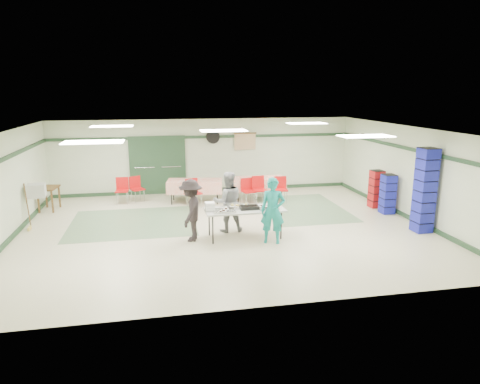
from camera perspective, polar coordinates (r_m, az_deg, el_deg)
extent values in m
plane|color=#BFB499|center=(11.86, -2.10, -4.82)|extent=(11.00, 11.00, 0.00)
plane|color=white|center=(11.31, -2.22, 8.29)|extent=(11.00, 11.00, 0.00)
plane|color=beige|center=(15.90, -4.69, 4.84)|extent=(11.00, 0.00, 11.00)
plane|color=beige|center=(7.24, 3.42, -5.61)|extent=(11.00, 0.00, 11.00)
plane|color=beige|center=(11.98, -29.12, 0.34)|extent=(0.00, 9.00, 9.00)
plane|color=beige|center=(13.48, 21.63, 2.39)|extent=(0.00, 9.00, 9.00)
cube|color=#213C25|center=(15.78, -4.73, 7.34)|extent=(11.00, 0.06, 0.10)
cube|color=#213C25|center=(16.11, -4.59, 0.28)|extent=(11.00, 0.06, 0.12)
cube|color=#213C25|center=(11.85, -29.37, 3.65)|extent=(0.06, 9.00, 0.10)
cube|color=#213C25|center=(12.29, -28.31, -5.52)|extent=(0.06, 9.00, 0.12)
cube|color=#213C25|center=(13.36, 21.78, 5.33)|extent=(0.06, 9.00, 0.10)
cube|color=#213C25|center=(13.75, 21.07, -2.90)|extent=(0.06, 9.00, 0.12)
cube|color=#637C5A|center=(12.70, -14.06, -3.96)|extent=(3.50, 3.00, 0.01)
cube|color=#637C5A|center=(13.92, 8.38, -2.17)|extent=(2.50, 3.50, 0.01)
cube|color=gray|center=(15.80, -12.61, 3.40)|extent=(0.90, 0.06, 2.10)
cube|color=gray|center=(15.80, -9.16, 3.56)|extent=(0.90, 0.06, 2.10)
cube|color=#213C25|center=(15.77, -10.91, 3.47)|extent=(2.00, 0.03, 2.15)
cylinder|color=black|center=(15.79, -3.63, 7.36)|extent=(0.50, 0.10, 0.50)
cube|color=#D1B182|center=(16.01, 0.68, 6.75)|extent=(0.80, 0.02, 0.60)
cube|color=#B9B9B4|center=(10.92, 0.64, -2.37)|extent=(2.04, 0.85, 0.04)
cylinder|color=black|center=(10.57, -3.64, -5.08)|extent=(0.04, 0.04, 0.72)
cylinder|color=black|center=(10.94, 5.51, -4.47)|extent=(0.04, 0.04, 0.72)
cylinder|color=black|center=(11.19, -4.13, -4.04)|extent=(0.04, 0.04, 0.72)
cylinder|color=black|center=(11.54, 4.54, -3.50)|extent=(0.04, 0.04, 0.72)
cube|color=silver|center=(10.96, 3.76, -2.16)|extent=(0.53, 0.41, 0.02)
cube|color=silver|center=(11.03, -0.11, -2.03)|extent=(0.61, 0.46, 0.02)
cube|color=silver|center=(10.68, -2.14, -2.55)|extent=(0.56, 0.43, 0.02)
cube|color=black|center=(10.90, 1.23, -2.06)|extent=(0.48, 0.31, 0.08)
cube|color=white|center=(10.76, -4.05, -1.94)|extent=(0.23, 0.21, 0.21)
imported|color=#13847F|center=(10.55, 4.39, -2.50)|extent=(0.70, 0.57, 1.65)
imported|color=gray|center=(11.38, -1.62, -1.32)|extent=(0.80, 0.62, 1.63)
imported|color=black|center=(10.76, -6.56, -2.44)|extent=(0.83, 1.13, 1.57)
cube|color=red|center=(14.81, 2.44, 1.84)|extent=(1.83, 0.80, 0.05)
cube|color=red|center=(14.85, 2.43, 1.12)|extent=(1.83, 0.82, 0.40)
cylinder|color=black|center=(14.45, -0.24, 0.01)|extent=(0.04, 0.04, 0.72)
cylinder|color=black|center=(14.79, 5.57, 0.27)|extent=(0.04, 0.04, 0.72)
cylinder|color=black|center=(15.03, -0.66, 0.54)|extent=(0.04, 0.04, 0.72)
cylinder|color=black|center=(15.36, 4.93, 0.78)|extent=(0.04, 0.04, 0.72)
cube|color=red|center=(14.46, -6.07, 1.50)|extent=(1.92, 1.06, 0.05)
cube|color=red|center=(14.50, -6.05, 0.76)|extent=(1.92, 1.08, 0.40)
cylinder|color=black|center=(14.32, -9.14, -0.28)|extent=(0.04, 0.04, 0.72)
cylinder|color=black|center=(14.22, -3.06, -0.22)|extent=(0.04, 0.04, 0.72)
cylinder|color=black|center=(14.91, -8.87, 0.27)|extent=(0.04, 0.04, 0.72)
cylinder|color=black|center=(14.81, -3.03, 0.33)|extent=(0.04, 0.04, 0.72)
cube|color=#B30E0F|center=(14.23, 2.65, 0.25)|extent=(0.47, 0.47, 0.04)
cube|color=#B30E0F|center=(14.35, 2.41, 1.34)|extent=(0.43, 0.08, 0.43)
cylinder|color=silver|center=(14.07, 2.20, -0.92)|extent=(0.02, 0.02, 0.45)
cylinder|color=silver|center=(14.18, 3.52, -0.83)|extent=(0.02, 0.02, 0.45)
cylinder|color=silver|center=(14.39, 1.77, -0.60)|extent=(0.02, 0.02, 0.45)
cylinder|color=silver|center=(14.50, 3.06, -0.51)|extent=(0.02, 0.02, 0.45)
cube|color=#B30E0F|center=(14.15, 1.15, 0.07)|extent=(0.49, 0.49, 0.04)
cube|color=#B30E0F|center=(14.26, 0.83, 1.09)|extent=(0.40, 0.14, 0.40)
cylinder|color=silver|center=(14.00, 0.84, -1.05)|extent=(0.02, 0.02, 0.42)
cylinder|color=silver|center=(14.13, 2.02, -0.92)|extent=(0.02, 0.02, 0.42)
cylinder|color=silver|center=(14.28, 0.28, -0.76)|extent=(0.02, 0.02, 0.42)
cylinder|color=silver|center=(14.41, 1.44, -0.63)|extent=(0.02, 0.02, 0.42)
cube|color=#B30E0F|center=(14.42, 5.50, 0.29)|extent=(0.44, 0.44, 0.04)
cube|color=#B30E0F|center=(14.55, 5.37, 1.32)|extent=(0.41, 0.08, 0.41)
cylinder|color=silver|center=(14.29, 4.96, -0.79)|extent=(0.02, 0.02, 0.43)
cylinder|color=silver|center=(14.35, 6.24, -0.75)|extent=(0.02, 0.02, 0.43)
cylinder|color=silver|center=(14.60, 4.72, -0.48)|extent=(0.02, 0.02, 0.43)
cylinder|color=silver|center=(14.66, 5.98, -0.44)|extent=(0.02, 0.02, 0.43)
cube|color=#B30E0F|center=(13.88, -6.15, -0.15)|extent=(0.55, 0.55, 0.04)
cube|color=#B30E0F|center=(14.00, -6.50, 0.95)|extent=(0.42, 0.18, 0.43)
cylinder|color=silver|center=(13.72, -6.49, -1.38)|extent=(0.02, 0.02, 0.45)
cylinder|color=silver|center=(13.86, -5.19, -1.20)|extent=(0.02, 0.02, 0.45)
cylinder|color=silver|center=(14.03, -7.06, -1.07)|extent=(0.02, 0.02, 0.45)
cylinder|color=silver|center=(14.16, -5.78, -0.89)|extent=(0.02, 0.02, 0.45)
cube|color=#B30E0F|center=(14.89, -13.51, 0.36)|extent=(0.54, 0.54, 0.04)
cube|color=#B30E0F|center=(15.00, -13.85, 1.30)|extent=(0.38, 0.22, 0.40)
cylinder|color=silver|center=(14.73, -13.77, -0.71)|extent=(0.02, 0.02, 0.42)
cylinder|color=silver|center=(14.86, -12.64, -0.53)|extent=(0.02, 0.02, 0.42)
cylinder|color=silver|center=(15.02, -14.28, -0.48)|extent=(0.02, 0.02, 0.42)
cylinder|color=silver|center=(15.14, -13.17, -0.30)|extent=(0.02, 0.02, 0.42)
cube|color=#B30E0F|center=(14.72, -15.46, 0.14)|extent=(0.43, 0.43, 0.04)
cube|color=#B30E0F|center=(14.85, -15.42, 1.15)|extent=(0.41, 0.06, 0.41)
cylinder|color=silver|center=(14.64, -16.12, -0.93)|extent=(0.02, 0.02, 0.43)
cylinder|color=silver|center=(14.59, -14.84, -0.89)|extent=(0.02, 0.02, 0.43)
cylinder|color=silver|center=(14.96, -15.95, -0.62)|extent=(0.02, 0.02, 0.43)
cylinder|color=silver|center=(14.91, -14.70, -0.58)|extent=(0.02, 0.02, 0.43)
cube|color=#191E98|center=(13.84, 19.11, -0.26)|extent=(0.38, 0.38, 1.22)
cube|color=#A51019|center=(14.45, 17.70, 0.38)|extent=(0.39, 0.39, 1.22)
cube|color=#191E98|center=(12.26, 23.42, 0.17)|extent=(0.45, 0.45, 2.27)
cube|color=brown|center=(14.71, -24.23, 0.49)|extent=(0.61, 0.86, 0.05)
cube|color=brown|center=(14.56, -25.28, -1.23)|extent=(0.05, 0.05, 0.70)
cube|color=brown|center=(14.42, -23.75, -1.21)|extent=(0.05, 0.05, 0.70)
cube|color=brown|center=(15.16, -24.42, -0.61)|extent=(0.05, 0.05, 0.70)
cube|color=brown|center=(15.02, -22.94, -0.58)|extent=(0.05, 0.05, 0.70)
cube|color=#A7A6A2|center=(13.44, -25.52, 0.17)|extent=(0.52, 0.47, 0.38)
cylinder|color=brown|center=(12.87, -26.48, -1.68)|extent=(0.05, 0.21, 1.29)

